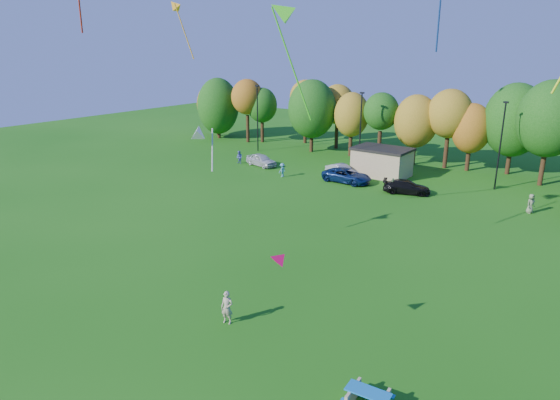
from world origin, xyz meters
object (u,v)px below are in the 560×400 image
Objects in this scene: car_a at (261,160)px; picnic_table at (368,398)px; car_b at (342,171)px; car_c at (347,176)px; kite_flyer at (227,308)px; car_d at (407,187)px.

picnic_table is at bearing -124.19° from car_a.
car_c is at bearing -119.63° from car_b.
car_b is (10.68, 1.40, -0.05)m from car_a.
car_a is at bearing 109.94° from kite_flyer.
kite_flyer is 36.37m from car_a.
picnic_table is 0.37× the size of car_c.
picnic_table is 0.43× the size of car_d.
car_d is (6.95, -0.04, -0.07)m from car_c.
kite_flyer is 0.44× the size of car_b.
kite_flyer is at bearing -143.80° from car_b.
car_a is 0.94× the size of car_d.
car_d is (-2.18, 29.06, -0.26)m from kite_flyer.
car_c reaches higher than car_b.
car_c reaches higher than car_d.
car_b reaches higher than picnic_table.
kite_flyer is 0.43× the size of car_a.
car_b reaches higher than car_d.
car_c is at bearing 91.28° from kite_flyer.
kite_flyer reaches higher than car_c.
kite_flyer is at bearing -162.17° from car_c.
car_d is at bearing -89.90° from car_c.
kite_flyer is (-9.23, 1.35, 0.47)m from picnic_table.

